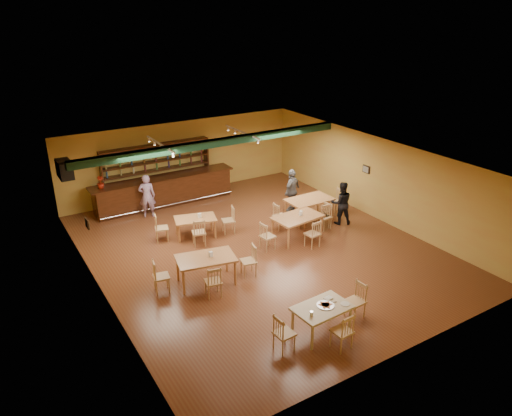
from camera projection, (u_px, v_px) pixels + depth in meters
floor at (258, 249)px, 15.65m from camera, size 12.00×12.00×0.00m
ceiling_beam at (216, 143)px, 16.74m from camera, size 10.00×0.30×0.25m
track_rail_left at (160, 144)px, 16.32m from camera, size 0.05×2.50×0.05m
track_rail_right at (242, 132)px, 17.86m from camera, size 0.05×2.50×0.05m
ac_unit at (65, 169)px, 15.73m from camera, size 0.34×0.70×0.48m
picture_left at (87, 223)px, 13.38m from camera, size 0.04×0.34×0.28m
picture_right at (366, 169)px, 17.78m from camera, size 0.04×0.34×0.28m
bar_counter at (164, 191)px, 18.93m from camera, size 5.69×0.85×1.13m
back_bar_hutch at (157, 172)px, 19.20m from camera, size 4.40×0.40×2.28m
poinsettia at (100, 182)px, 17.47m from camera, size 0.33×0.33×0.45m
dining_table_a at (196, 227)px, 16.35m from camera, size 1.54×1.16×0.68m
dining_table_b at (309, 210)px, 17.56m from camera, size 1.68×1.02×0.83m
dining_table_c at (206, 270)px, 13.58m from camera, size 1.78×1.27×0.81m
dining_table_d at (297, 227)px, 16.18m from camera, size 1.72×1.14×0.82m
near_table at (321, 320)px, 11.52m from camera, size 1.40×0.94×0.72m
pizza_tray at (325, 305)px, 11.42m from camera, size 0.44×0.44×0.01m
parmesan_shaker at (311, 314)px, 11.04m from camera, size 0.08×0.08×0.11m
napkin_stack at (328, 298)px, 11.69m from camera, size 0.22×0.17×0.03m
pizza_server at (329, 302)px, 11.53m from camera, size 0.33×0.21×0.00m
side_plate at (345, 304)px, 11.48m from camera, size 0.23×0.23×0.01m
patron_bar at (147, 196)px, 17.71m from camera, size 0.69×0.57×1.64m
patron_right_a at (341, 203)px, 17.18m from camera, size 0.95×0.87×1.57m
patron_right_b at (292, 191)px, 18.16m from camera, size 1.06×0.80×1.68m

